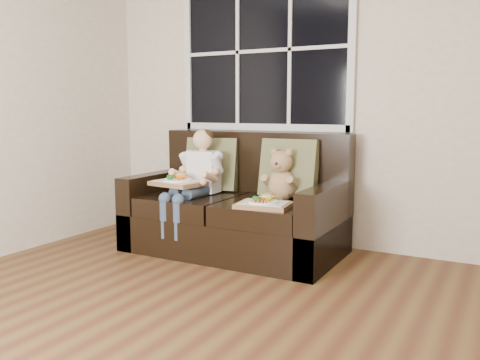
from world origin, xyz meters
The scene contains 8 objects.
window_back centered at (-0.71, 2.48, 1.65)m, with size 1.62×0.04×1.37m.
loveseat centered at (-0.71, 2.02, 0.31)m, with size 1.70×0.92×0.96m.
pillow_left centered at (-1.05, 2.17, 0.68)m, with size 0.48×0.29×0.46m.
pillow_right centered at (-0.33, 2.17, 0.68)m, with size 0.47×0.23×0.47m.
child centered at (-1.03, 1.90, 0.64)m, with size 0.36×0.59×0.83m.
teddy_bear centered at (-0.35, 2.06, 0.61)m, with size 0.24×0.31×0.42m.
tray_left centered at (-1.11, 1.74, 0.57)m, with size 0.43×0.36×0.09m.
tray_right centered at (-0.31, 1.68, 0.48)m, with size 0.41×0.34×0.09m.
Camera 1 is at (1.25, -1.56, 1.15)m, focal length 38.00 mm.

